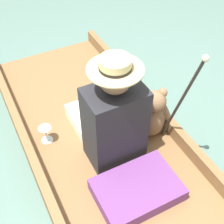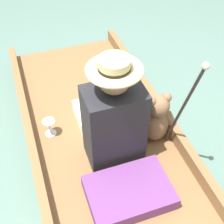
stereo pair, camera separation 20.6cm
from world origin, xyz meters
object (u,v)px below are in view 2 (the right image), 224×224
Objects in this scene: seated_person at (111,118)px; teddy_bear at (156,119)px; walking_cane at (186,103)px; wine_glass at (49,124)px.

seated_person reaches higher than teddy_bear.
teddy_bear is 0.50× the size of walking_cane.
teddy_bear is 3.18× the size of wine_glass.
wine_glass is at bearing 157.85° from teddy_bear.
seated_person is 0.36m from teddy_bear.
teddy_bear reaches higher than wine_glass.
teddy_bear is 0.82m from wine_glass.
seated_person is at bearing 177.39° from teddy_bear.
walking_cane is (0.83, -0.50, 0.41)m from wine_glass.
seated_person is 0.51m from walking_cane.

